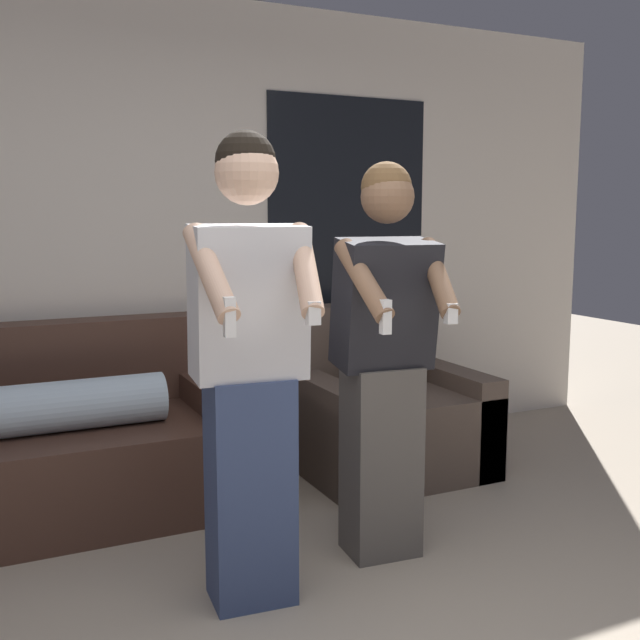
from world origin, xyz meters
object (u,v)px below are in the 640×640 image
at_px(couch, 45,450).
at_px(armchair, 383,414).
at_px(person_left, 249,367).
at_px(person_right, 384,360).

distance_m(couch, armchair, 1.85).
xyz_separation_m(person_left, person_right, (0.65, 0.13, -0.05)).
relative_size(armchair, person_left, 0.56).
bearing_deg(armchair, person_right, -120.32).
relative_size(couch, armchair, 2.03).
xyz_separation_m(armchair, person_right, (-0.57, -0.97, 0.54)).
bearing_deg(person_right, couch, 139.17).
bearing_deg(couch, person_right, -40.83).
bearing_deg(person_left, couch, 116.91).
distance_m(person_left, person_right, 0.66).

